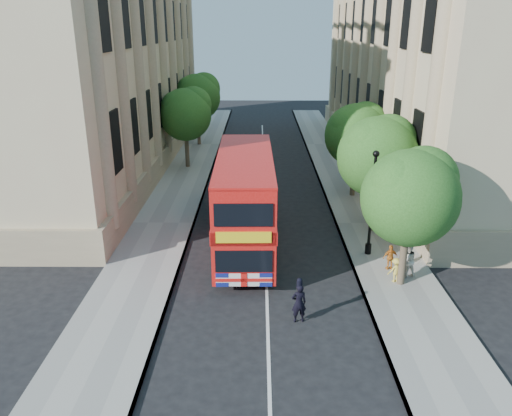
{
  "coord_description": "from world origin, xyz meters",
  "views": [
    {
      "loc": [
        -0.33,
        -16.21,
        10.62
      ],
      "look_at": [
        -0.48,
        6.48,
        2.3
      ],
      "focal_mm": 35.0,
      "sensor_mm": 36.0,
      "label": 1
    }
  ],
  "objects_px": {
    "lamp_post": "(372,208)",
    "box_van": "(235,183)",
    "woman_pedestrian": "(408,260)",
    "police_constable": "(299,303)",
    "double_decker_bus": "(245,199)"
  },
  "relations": [
    {
      "from": "double_decker_bus",
      "to": "police_constable",
      "type": "xyz_separation_m",
      "value": [
        2.2,
        -6.84,
        -1.78
      ]
    },
    {
      "from": "box_van",
      "to": "woman_pedestrian",
      "type": "relative_size",
      "value": 3.32
    },
    {
      "from": "box_van",
      "to": "double_decker_bus",
      "type": "bearing_deg",
      "value": -77.99
    },
    {
      "from": "police_constable",
      "to": "woman_pedestrian",
      "type": "relative_size",
      "value": 1.01
    },
    {
      "from": "woman_pedestrian",
      "to": "police_constable",
      "type": "bearing_deg",
      "value": 22.75
    },
    {
      "from": "police_constable",
      "to": "double_decker_bus",
      "type": "bearing_deg",
      "value": -82.29
    },
    {
      "from": "lamp_post",
      "to": "box_van",
      "type": "bearing_deg",
      "value": 132.6
    },
    {
      "from": "lamp_post",
      "to": "woman_pedestrian",
      "type": "height_order",
      "value": "lamp_post"
    },
    {
      "from": "woman_pedestrian",
      "to": "box_van",
      "type": "bearing_deg",
      "value": -62.3
    },
    {
      "from": "box_van",
      "to": "police_constable",
      "type": "bearing_deg",
      "value": -72.33
    },
    {
      "from": "lamp_post",
      "to": "box_van",
      "type": "xyz_separation_m",
      "value": [
        -6.82,
        7.42,
        -1.09
      ]
    },
    {
      "from": "box_van",
      "to": "lamp_post",
      "type": "bearing_deg",
      "value": -42.5
    },
    {
      "from": "box_van",
      "to": "woman_pedestrian",
      "type": "bearing_deg",
      "value": -45.54
    },
    {
      "from": "lamp_post",
      "to": "woman_pedestrian",
      "type": "bearing_deg",
      "value": -62.21
    },
    {
      "from": "lamp_post",
      "to": "police_constable",
      "type": "relative_size",
      "value": 3.25
    }
  ]
}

